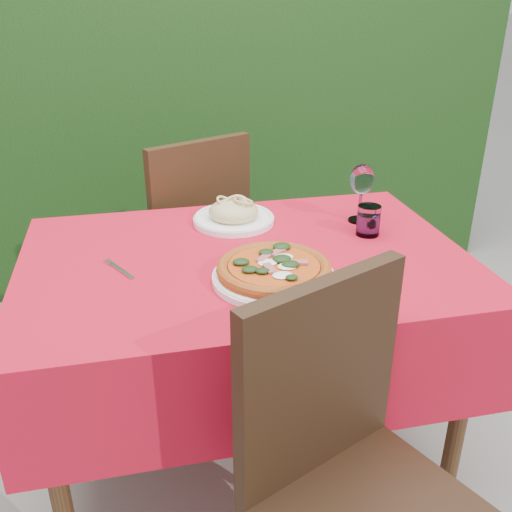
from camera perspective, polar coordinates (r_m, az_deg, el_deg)
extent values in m
plane|color=slate|center=(2.06, -0.90, -19.15)|extent=(60.00, 60.00, 0.00)
cube|color=black|center=(3.07, -7.09, 13.15)|extent=(3.20, 0.55, 1.60)
cube|color=#462A16|center=(1.63, -1.07, -0.85)|extent=(1.20, 0.80, 0.04)
cylinder|color=#462A16|center=(1.57, -19.22, -20.60)|extent=(0.05, 0.05, 0.70)
cylinder|color=#462A16|center=(1.76, 19.65, -14.85)|extent=(0.05, 0.05, 0.70)
cylinder|color=#462A16|center=(2.10, -17.65, -7.29)|extent=(0.05, 0.05, 0.70)
cylinder|color=#462A16|center=(2.24, 10.87, -4.22)|extent=(0.05, 0.05, 0.70)
cube|color=red|center=(1.70, -1.03, -4.85)|extent=(1.26, 0.86, 0.32)
cube|color=black|center=(1.23, 6.42, -11.98)|extent=(0.40, 0.21, 0.46)
cylinder|color=black|center=(1.65, 10.80, -23.17)|extent=(0.04, 0.04, 0.43)
cube|color=black|center=(2.41, -7.68, 0.95)|extent=(0.56, 0.56, 0.04)
cube|color=black|center=(2.16, -5.50, 5.39)|extent=(0.40, 0.21, 0.47)
cylinder|color=black|center=(2.73, -6.00, -1.36)|extent=(0.04, 0.04, 0.43)
cylinder|color=black|center=(2.59, -12.89, -3.52)|extent=(0.04, 0.04, 0.43)
cylinder|color=black|center=(2.46, -1.55, -4.43)|extent=(0.04, 0.04, 0.43)
cylinder|color=black|center=(2.30, -9.00, -7.09)|extent=(0.04, 0.04, 0.43)
cylinder|color=white|center=(1.48, 1.79, -2.19)|extent=(0.32, 0.32, 0.02)
cylinder|color=#C95C1C|center=(1.47, 1.80, -1.52)|extent=(0.38, 0.38, 0.02)
cylinder|color=#9E290A|center=(1.47, 1.81, -1.02)|extent=(0.31, 0.31, 0.01)
cylinder|color=white|center=(1.85, -2.24, 3.63)|extent=(0.26, 0.26, 0.02)
ellipsoid|color=#CEBC81|center=(1.84, -2.25, 4.48)|extent=(0.16, 0.16, 0.07)
cylinder|color=silver|center=(1.78, 11.18, 3.52)|extent=(0.07, 0.07, 0.09)
cylinder|color=#A9CFE5|center=(1.78, 11.14, 3.10)|extent=(0.06, 0.06, 0.07)
cylinder|color=silver|center=(1.89, 10.24, 3.55)|extent=(0.07, 0.07, 0.01)
cylinder|color=silver|center=(1.87, 10.36, 5.03)|extent=(0.01, 0.01, 0.10)
ellipsoid|color=silver|center=(1.84, 10.57, 7.55)|extent=(0.08, 0.08, 0.10)
cube|color=silver|center=(1.57, -13.28, -1.44)|extent=(0.09, 0.15, 0.00)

